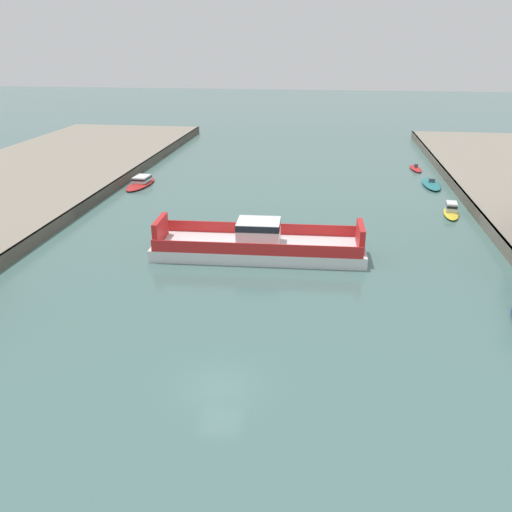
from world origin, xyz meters
TOP-DOWN VIEW (x-y plane):
  - ground_plane at (0.00, 0.00)m, footprint 400.00×400.00m
  - chain_ferry at (-0.46, 21.08)m, footprint 19.90×6.55m
  - moored_boat_near_left at (20.04, 36.50)m, footprint 2.22×5.52m
  - moored_boat_near_right at (19.21, 59.73)m, footprint 1.92×5.22m
  - moored_boat_mid_left at (-20.06, 44.80)m, footprint 3.17×8.04m
  - moored_boat_mid_right at (20.01, 49.94)m, footprint 2.32×7.38m

SIDE VIEW (x-z plane):
  - ground_plane at x=0.00m, z-range 0.00..0.00m
  - moored_boat_near_right at x=19.21m, z-range -0.24..0.67m
  - moored_boat_mid_right at x=20.01m, z-range -0.24..0.76m
  - moored_boat_mid_left at x=-20.06m, z-range -0.16..1.05m
  - moored_boat_near_left at x=20.04m, z-range -0.18..1.23m
  - chain_ferry at x=-0.46m, z-range -0.64..2.74m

